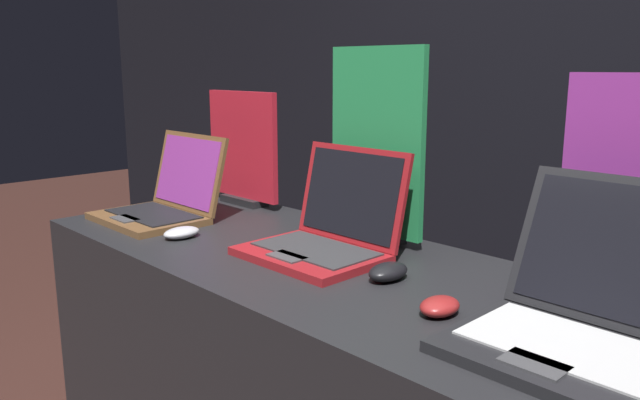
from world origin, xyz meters
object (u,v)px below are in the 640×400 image
(mouse_middle, at_px, (388,272))
(mouse_back, at_px, (440,306))
(promo_stand_middle, at_px, (376,150))
(mouse_front, at_px, (182,233))
(laptop_front, at_px, (164,200))
(laptop_back, at_px, (581,311))
(promo_stand_front, at_px, (243,151))
(laptop_middle, at_px, (327,230))

(mouse_middle, xyz_separation_m, mouse_back, (0.20, -0.08, -0.00))
(promo_stand_middle, bearing_deg, mouse_front, -136.63)
(laptop_front, bearing_deg, laptop_back, 1.38)
(mouse_middle, xyz_separation_m, laptop_back, (0.44, -0.03, 0.04))
(mouse_middle, height_order, mouse_back, mouse_middle)
(promo_stand_front, height_order, mouse_back, promo_stand_front)
(promo_stand_front, relative_size, laptop_middle, 1.12)
(laptop_front, bearing_deg, promo_stand_middle, 24.47)
(mouse_front, relative_size, promo_stand_front, 0.28)
(laptop_middle, height_order, mouse_back, laptop_middle)
(laptop_front, xyz_separation_m, laptop_back, (1.31, 0.03, 0.00))
(laptop_middle, bearing_deg, mouse_back, -16.08)
(laptop_back, bearing_deg, promo_stand_front, 167.90)
(mouse_middle, distance_m, mouse_back, 0.22)
(promo_stand_front, bearing_deg, mouse_front, -59.40)
(promo_stand_front, relative_size, mouse_back, 4.24)
(promo_stand_front, height_order, promo_stand_middle, promo_stand_middle)
(mouse_front, xyz_separation_m, mouse_back, (0.83, 0.06, 0.00))
(laptop_front, relative_size, mouse_middle, 3.19)
(mouse_front, height_order, mouse_middle, mouse_middle)
(laptop_front, distance_m, promo_stand_front, 0.33)
(laptop_back, bearing_deg, promo_stand_middle, 159.61)
(mouse_middle, distance_m, promo_stand_middle, 0.40)
(laptop_front, bearing_deg, laptop_middle, 9.03)
(promo_stand_middle, xyz_separation_m, mouse_back, (0.44, -0.31, -0.23))
(promo_stand_front, xyz_separation_m, laptop_middle, (0.62, -0.21, -0.12))
(mouse_back, bearing_deg, promo_stand_front, 162.35)
(laptop_back, bearing_deg, mouse_middle, 176.60)
(mouse_back, bearing_deg, laptop_front, 178.59)
(promo_stand_middle, height_order, laptop_back, promo_stand_middle)
(mouse_front, xyz_separation_m, promo_stand_front, (-0.23, 0.40, 0.17))
(mouse_front, relative_size, laptop_back, 0.27)
(laptop_middle, height_order, mouse_middle, laptop_middle)
(promo_stand_middle, relative_size, mouse_back, 5.70)
(mouse_front, bearing_deg, laptop_middle, 25.23)
(promo_stand_middle, bearing_deg, mouse_back, -35.50)
(mouse_middle, xyz_separation_m, promo_stand_middle, (-0.24, 0.23, 0.23))
(promo_stand_front, xyz_separation_m, mouse_middle, (0.86, -0.25, -0.16))
(laptop_middle, bearing_deg, laptop_back, -5.70)
(laptop_middle, distance_m, mouse_back, 0.46)
(mouse_middle, bearing_deg, mouse_back, -22.92)
(laptop_front, xyz_separation_m, laptop_middle, (0.62, 0.10, 0.00))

